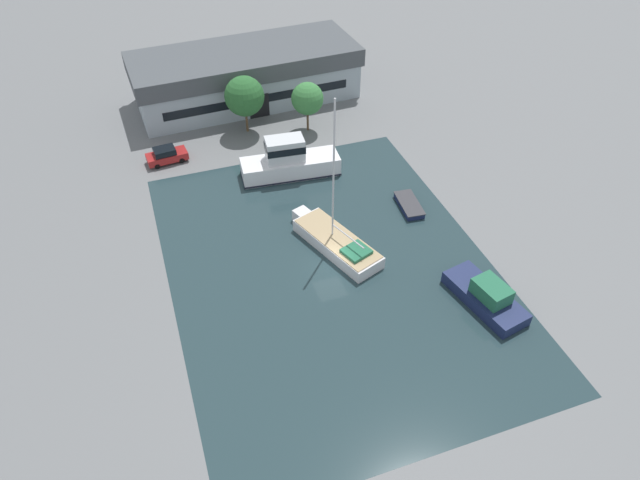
# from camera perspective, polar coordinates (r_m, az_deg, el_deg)

# --- Properties ---
(ground_plane) EXTENTS (440.00, 440.00, 0.00)m
(ground_plane) POSITION_cam_1_polar(r_m,az_deg,el_deg) (48.57, 1.05, -2.88)
(ground_plane) COLOR slate
(water_canal) EXTENTS (26.56, 35.98, 0.01)m
(water_canal) POSITION_cam_1_polar(r_m,az_deg,el_deg) (48.56, 1.05, -2.87)
(water_canal) COLOR #23383D
(water_canal) RESTS_ON ground
(warehouse_building) EXTENTS (27.46, 11.62, 6.20)m
(warehouse_building) POSITION_cam_1_polar(r_m,az_deg,el_deg) (72.65, -7.42, 16.05)
(warehouse_building) COLOR #99A8B2
(warehouse_building) RESTS_ON ground
(quay_tree_near_building) EXTENTS (4.41, 4.41, 6.58)m
(quay_tree_near_building) POSITION_cam_1_polar(r_m,az_deg,el_deg) (65.04, -7.57, 14.06)
(quay_tree_near_building) COLOR brown
(quay_tree_near_building) RESTS_ON ground
(quay_tree_by_water) EXTENTS (3.60, 3.60, 5.73)m
(quay_tree_by_water) POSITION_cam_1_polar(r_m,az_deg,el_deg) (64.98, -1.27, 13.95)
(quay_tree_by_water) COLOR brown
(quay_tree_by_water) RESTS_ON ground
(parked_car) EXTENTS (4.38, 2.28, 1.69)m
(parked_car) POSITION_cam_1_polar(r_m,az_deg,el_deg) (62.92, -15.11, 8.19)
(parked_car) COLOR maroon
(parked_car) RESTS_ON ground
(sailboat_moored) EXTENTS (5.91, 10.25, 14.28)m
(sailboat_moored) POSITION_cam_1_polar(r_m,az_deg,el_deg) (50.07, 1.60, -0.13)
(sailboat_moored) COLOR silver
(sailboat_moored) RESTS_ON water_canal
(motor_cruiser) EXTENTS (10.31, 3.98, 4.28)m
(motor_cruiser) POSITION_cam_1_polar(r_m,az_deg,el_deg) (58.55, -3.14, 7.82)
(motor_cruiser) COLOR white
(motor_cruiser) RESTS_ON water_canal
(small_dinghy) EXTENTS (2.19, 4.26, 0.60)m
(small_dinghy) POSITION_cam_1_polar(r_m,az_deg,el_deg) (55.35, 8.90, 3.48)
(small_dinghy) COLOR #19234C
(small_dinghy) RESTS_ON water_canal
(cabin_boat) EXTENTS (4.22, 7.63, 2.34)m
(cabin_boat) POSITION_cam_1_polar(r_m,az_deg,el_deg) (47.07, 16.30, -5.41)
(cabin_boat) COLOR #19234C
(cabin_boat) RESTS_ON water_canal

